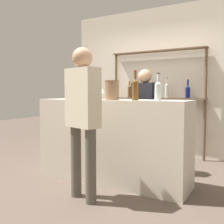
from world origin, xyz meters
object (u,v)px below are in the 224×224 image
Objects in this scene: ice_bucket at (112,90)px; server_behind_counter at (145,112)px; counter_bottle_2 at (87,89)px; cork_jar at (79,94)px; wine_glass at (102,91)px; customer_center at (83,111)px; counter_bottle_0 at (135,89)px; counter_bottle_1 at (158,90)px.

ice_bucket is 0.16× the size of server_behind_counter.
counter_bottle_2 is 0.15m from cork_jar.
customer_center reaches higher than wine_glass.
counter_bottle_2 is at bearing 48.98° from customer_center.
ice_bucket is 0.83m from server_behind_counter.
counter_bottle_2 is at bearing 167.66° from ice_bucket.
cork_jar is at bearing 56.19° from customer_center.
counter_bottle_2 is (-0.81, 0.16, 0.01)m from counter_bottle_0.
counter_bottle_2 is 0.24× the size of server_behind_counter.
cork_jar is 0.09× the size of server_behind_counter.
counter_bottle_2 reaches higher than ice_bucket.
counter_bottle_0 is 0.97× the size of counter_bottle_2.
server_behind_counter is (0.59, 0.66, -0.34)m from counter_bottle_2.
counter_bottle_0 is 0.91m from server_behind_counter.
wine_glass is (-0.92, 0.28, -0.01)m from counter_bottle_1.
wine_glass is at bearing 140.27° from ice_bucket.
ice_bucket is at bearing -39.73° from wine_glass.
counter_bottle_1 is at bearing 6.01° from counter_bottle_0.
server_behind_counter is at bearing 10.00° from customer_center.
wine_glass is 0.09× the size of customer_center.
counter_bottle_1 is 0.96m from wine_glass.
server_behind_counter is (0.13, 0.76, -0.32)m from ice_bucket.
cork_jar is 1.01m from server_behind_counter.
cork_jar is (-1.21, 0.13, -0.05)m from counter_bottle_1.
counter_bottle_0 is 1.13× the size of counter_bottle_1.
customer_center reaches higher than server_behind_counter.
customer_center is at bearing -126.92° from counter_bottle_0.
wine_glass is 0.38m from ice_bucket.
counter_bottle_1 is 1.22m from cork_jar.
cork_jar is (-0.94, 0.16, -0.07)m from counter_bottle_0.
cork_jar is at bearing 170.31° from ice_bucket.
customer_center is (-0.17, -1.34, 0.09)m from server_behind_counter.
counter_bottle_0 is at bearing -10.12° from ice_bucket.
customer_center is (0.55, -0.68, -0.17)m from cork_jar.
counter_bottle_0 is 0.96m from cork_jar.
ice_bucket is (0.46, -0.10, -0.02)m from counter_bottle_2.
ice_bucket is at bearing -9.69° from cork_jar.
counter_bottle_0 is 0.71m from wine_glass.
counter_bottle_0 is at bearing 31.26° from server_behind_counter.
cork_jar is 0.08× the size of customer_center.
wine_glass is (-0.64, 0.31, -0.02)m from counter_bottle_0.
counter_bottle_2 reaches higher than counter_bottle_0.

